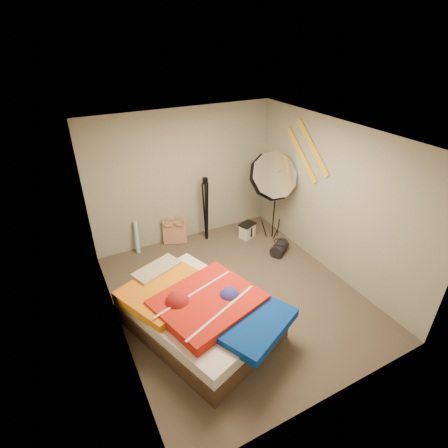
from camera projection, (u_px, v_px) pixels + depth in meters
floor at (236, 295)px, 5.48m from camera, size 4.00×4.00×0.00m
ceiling at (240, 137)px, 4.24m from camera, size 4.00×4.00×0.00m
wall_back at (184, 178)px, 6.40m from camera, size 3.50×0.00×3.50m
wall_front at (341, 319)px, 3.32m from camera, size 3.50×0.00×3.50m
wall_left at (110, 260)px, 4.15m from camera, size 0.00×4.00×4.00m
wall_right at (333, 200)px, 5.56m from camera, size 0.00×4.00×4.00m
tote_bag at (175, 232)px, 6.70m from camera, size 0.49×0.35×0.46m
wrapping_roll at (137, 237)px, 6.38m from camera, size 0.13×0.19×0.62m
camera_case at (247, 231)px, 6.90m from camera, size 0.34×0.29×0.28m
duffel_bag at (279, 248)px, 6.41m from camera, size 0.45×0.40×0.23m
wall_stripe_upper at (313, 148)px, 5.67m from camera, size 0.02×0.91×0.78m
wall_stripe_lower at (302, 155)px, 5.96m from camera, size 0.02×0.91×0.78m
bed at (198, 311)px, 4.74m from camera, size 2.07×2.42×0.60m
photo_umbrella at (272, 177)px, 6.19m from camera, size 1.14×0.89×1.87m
camera_tripod at (206, 205)px, 6.56m from camera, size 0.09×0.09×1.29m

